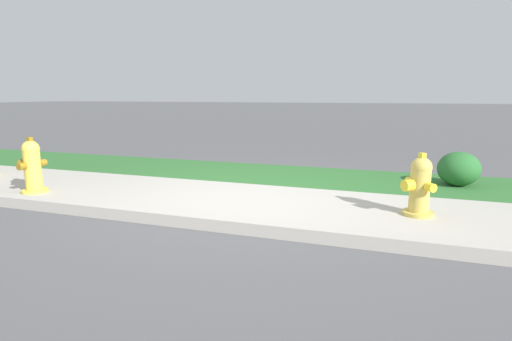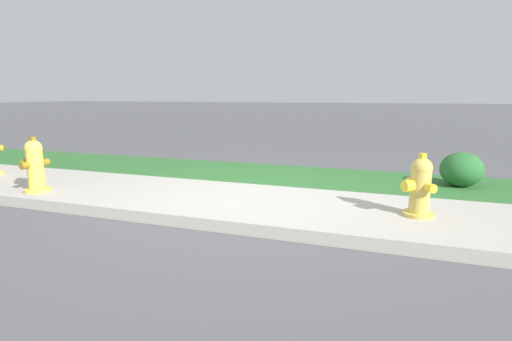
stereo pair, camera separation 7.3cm
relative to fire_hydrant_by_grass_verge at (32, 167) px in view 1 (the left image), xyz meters
name	(u,v)px [view 1 (the left image)]	position (x,y,z in m)	size (l,w,h in m)	color
ground_plane	(244,202)	(2.75, 0.45, -0.35)	(120.00, 120.00, 0.00)	#515154
sidewalk_pavement	(244,202)	(2.75, 0.45, -0.35)	(18.00, 1.84, 0.01)	#ADA89E
grass_verge	(282,175)	(2.75, 2.20, -0.35)	(18.00, 1.67, 0.01)	#2D662D
street_curb	(208,222)	(2.75, -0.55, -0.29)	(18.00, 0.16, 0.12)	#ADA89E
fire_hydrant_by_grass_verge	(32,167)	(0.00, 0.00, 0.00)	(0.36, 0.39, 0.73)	yellow
fire_hydrant_at_driveway	(419,187)	(4.67, 0.52, -0.03)	(0.36, 0.36, 0.67)	gold
shrub_bush_near_lamp	(459,169)	(5.29, 2.24, -0.11)	(0.56, 0.56, 0.48)	#28662D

